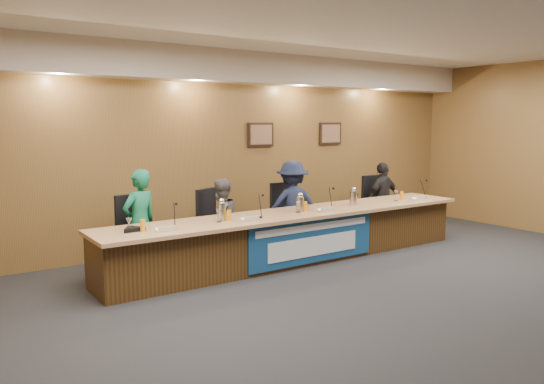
{
  "coord_description": "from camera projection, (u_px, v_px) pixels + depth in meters",
  "views": [
    {
      "loc": [
        -4.71,
        -3.81,
        2.07
      ],
      "look_at": [
        -0.25,
        2.67,
        1.03
      ],
      "focal_mm": 35.0,
      "sensor_mm": 36.0,
      "label": 1
    }
  ],
  "objects": [
    {
      "name": "panelist_b",
      "position": [
        221.0,
        220.0,
        7.84
      ],
      "size": [
        0.71,
        0.61,
        1.24
      ],
      "primitive_type": "imported",
      "rotation": [
        0.0,
        0.0,
        3.41
      ],
      "color": "#525157",
      "rests_on": "floor"
    },
    {
      "name": "wall_back",
      "position": [
        240.0,
        150.0,
        9.09
      ],
      "size": [
        10.0,
        0.04,
        3.2
      ],
      "primitive_type": "cube",
      "color": "brown",
      "rests_on": "floor"
    },
    {
      "name": "nameplate_b",
      "position": [
        251.0,
        218.0,
        7.07
      ],
      "size": [
        0.24,
        0.08,
        0.1
      ],
      "primitive_type": "cube",
      "rotation": [
        0.31,
        0.0,
        0.0
      ],
      "color": "white",
      "rests_on": "dais_top"
    },
    {
      "name": "nameplate_c",
      "position": [
        327.0,
        209.0,
        7.83
      ],
      "size": [
        0.24,
        0.08,
        0.1
      ],
      "primitive_type": "cube",
      "rotation": [
        0.31,
        0.0,
        0.0
      ],
      "color": "white",
      "rests_on": "dais_top"
    },
    {
      "name": "wall_photo_right",
      "position": [
        330.0,
        133.0,
        10.15
      ],
      "size": [
        0.52,
        0.04,
        0.42
      ],
      "primitive_type": "cube",
      "color": "black",
      "rests_on": "wall_back"
    },
    {
      "name": "carafe_left",
      "position": [
        222.0,
        212.0,
        7.12
      ],
      "size": [
        0.11,
        0.11,
        0.25
      ],
      "primitive_type": "cylinder",
      "color": "silver",
      "rests_on": "dais_top"
    },
    {
      "name": "nameplate_a",
      "position": [
        167.0,
        228.0,
        6.4
      ],
      "size": [
        0.24,
        0.08,
        0.1
      ],
      "primitive_type": "cube",
      "rotation": [
        0.31,
        0.0,
        0.0
      ],
      "color": "white",
      "rests_on": "dais_top"
    },
    {
      "name": "dais_body",
      "position": [
        296.0,
        237.0,
        7.94
      ],
      "size": [
        6.0,
        0.8,
        0.7
      ],
      "primitive_type": "cube",
      "color": "#3D2710",
      "rests_on": "floor"
    },
    {
      "name": "banner_text_lower",
      "position": [
        314.0,
        246.0,
        7.6
      ],
      "size": [
        1.6,
        0.01,
        0.28
      ],
      "primitive_type": "cube",
      "color": "silver",
      "rests_on": "banner"
    },
    {
      "name": "water_glass_d",
      "position": [
        396.0,
        196.0,
        8.89
      ],
      "size": [
        0.08,
        0.08,
        0.18
      ],
      "primitive_type": "cylinder",
      "color": "silver",
      "rests_on": "dais_top"
    },
    {
      "name": "water_glass_a",
      "position": [
        129.0,
        225.0,
        6.35
      ],
      "size": [
        0.08,
        0.08,
        0.18
      ],
      "primitive_type": "cylinder",
      "color": "silver",
      "rests_on": "dais_top"
    },
    {
      "name": "office_chair_d",
      "position": [
        378.0,
        208.0,
        9.84
      ],
      "size": [
        0.51,
        0.51,
        0.08
      ],
      "primitive_type": "cube",
      "rotation": [
        0.0,
        0.0,
        -0.07
      ],
      "color": "black",
      "rests_on": "floor"
    },
    {
      "name": "wall_photo_left",
      "position": [
        261.0,
        135.0,
        9.25
      ],
      "size": [
        0.52,
        0.04,
        0.42
      ],
      "primitive_type": "cube",
      "color": "black",
      "rests_on": "wall_back"
    },
    {
      "name": "dais_top",
      "position": [
        298.0,
        213.0,
        7.85
      ],
      "size": [
        6.1,
        0.95,
        0.05
      ],
      "primitive_type": "cube",
      "color": "#AB7E55",
      "rests_on": "dais_body"
    },
    {
      "name": "nameplate_d",
      "position": [
        421.0,
        198.0,
        8.99
      ],
      "size": [
        0.24,
        0.08,
        0.1
      ],
      "primitive_type": "cube",
      "rotation": [
        0.31,
        0.0,
        0.0
      ],
      "color": "white",
      "rests_on": "dais_top"
    },
    {
      "name": "banner",
      "position": [
        313.0,
        241.0,
        7.6
      ],
      "size": [
        2.2,
        0.02,
        0.65
      ],
      "primitive_type": "cube",
      "color": "navy",
      "rests_on": "dais_body"
    },
    {
      "name": "juice_glass_d",
      "position": [
        402.0,
        196.0,
        9.02
      ],
      "size": [
        0.06,
        0.06,
        0.15
      ],
      "primitive_type": "cylinder",
      "color": "orange",
      "rests_on": "dais_top"
    },
    {
      "name": "panelist_c",
      "position": [
        292.0,
        206.0,
        8.56
      ],
      "size": [
        1.06,
        0.8,
        1.45
      ],
      "primitive_type": "imported",
      "rotation": [
        0.0,
        0.0,
        2.83
      ],
      "color": "#131B37",
      "rests_on": "floor"
    },
    {
      "name": "juice_glass_b",
      "position": [
        229.0,
        216.0,
        7.1
      ],
      "size": [
        0.06,
        0.06,
        0.15
      ],
      "primitive_type": "cylinder",
      "color": "orange",
      "rests_on": "dais_top"
    },
    {
      "name": "floor",
      "position": [
        423.0,
        305.0,
        6.03
      ],
      "size": [
        10.0,
        10.0,
        0.0
      ],
      "primitive_type": "plane",
      "color": "black",
      "rests_on": "ground"
    },
    {
      "name": "water_glass_c",
      "position": [
        298.0,
        206.0,
        7.76
      ],
      "size": [
        0.08,
        0.08,
        0.18
      ],
      "primitive_type": "cylinder",
      "color": "silver",
      "rests_on": "dais_top"
    },
    {
      "name": "microphone_d",
      "position": [
        421.0,
        198.0,
        9.19
      ],
      "size": [
        0.07,
        0.07,
        0.02
      ],
      "primitive_type": "cylinder",
      "color": "black",
      "rests_on": "dais_top"
    },
    {
      "name": "juice_glass_a",
      "position": [
        143.0,
        226.0,
        6.41
      ],
      "size": [
        0.06,
        0.06,
        0.15
      ],
      "primitive_type": "cylinder",
      "color": "orange",
      "rests_on": "dais_top"
    },
    {
      "name": "water_glass_b",
      "position": [
        219.0,
        216.0,
        7.01
      ],
      "size": [
        0.08,
        0.08,
        0.18
      ],
      "primitive_type": "cylinder",
      "color": "silver",
      "rests_on": "dais_top"
    },
    {
      "name": "microphone_a",
      "position": [
        173.0,
        228.0,
        6.58
      ],
      "size": [
        0.07,
        0.07,
        0.02
      ],
      "primitive_type": "cylinder",
      "color": "black",
      "rests_on": "dais_top"
    },
    {
      "name": "soffit",
      "position": [
        247.0,
        68.0,
        8.7
      ],
      "size": [
        10.0,
        0.5,
        0.5
      ],
      "primitive_type": "cube",
      "color": "beige",
      "rests_on": "wall_back"
    },
    {
      "name": "ceiling",
      "position": [
        434.0,
        14.0,
        5.61
      ],
      "size": [
        10.0,
        8.0,
        0.04
      ],
      "primitive_type": "cube",
      "color": "silver",
      "rests_on": "wall_back"
    },
    {
      "name": "office_chair_a",
      "position": [
        138.0,
        239.0,
        7.24
      ],
      "size": [
        0.53,
        0.53,
        0.08
      ],
      "primitive_type": "cube",
      "rotation": [
        0.0,
        0.0,
        0.12
      ],
      "color": "black",
      "rests_on": "floor"
    },
    {
      "name": "office_chair_c",
      "position": [
        289.0,
        220.0,
        8.68
      ],
      "size": [
        0.49,
        0.49,
        0.08
      ],
      "primitive_type": "cube",
      "rotation": [
        0.0,
        0.0,
        -0.01
      ],
      "color": "black",
      "rests_on": "floor"
    },
    {
      "name": "carafe_mid",
      "position": [
        300.0,
        204.0,
        7.87
      ],
      "size": [
        0.12,
        0.12,
        0.22
      ],
      "primitive_type": "cylinder",
      "color": "silver",
      "rests_on": "dais_top"
    },
    {
      "name": "office_chair_b",
      "position": [
        218.0,
        229.0,
        7.94
      ],
      "size": [
        0.63,
        0.63,
        0.08
      ],
      "primitive_type": "cube",
      "rotation": [
        0.0,
        0.0,
        0.42
      ],
      "color": "black",
      "rests_on": "floor"
    },
    {
      "name": "microphone_c",
      "position": [
        329.0,
        208.0,
        8.08
      ],
      "size": [
        0.07,
        0.07,
        0.02
      ],
      "primitive_type": "cylinder",
      "color": "black",
      "rests_on": "dais_top"
    },
    {
      "name": "panelist_d",
      "position": [
        383.0,
        199.0,
        9.74
      ],
      "size": [
        0.8,
        0.37,
        1.34
      ],
      "primitive_type": "imported",
      "rotation": [
        0.0,
        0.0,
        3.2
      ],
      "color": "black",
      "rests_on": "floor"
    },
    {
      "name": "microphone_b",
      "position": [
        259.0,
        217.0,
        7.34
      ],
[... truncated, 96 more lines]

